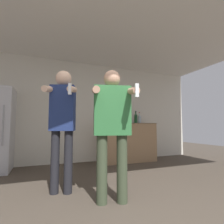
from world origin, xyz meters
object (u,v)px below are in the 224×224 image
(person_woman_foreground, at_px, (112,123))
(bottle_amber_bourbon, at_px, (130,120))
(person_man_side, at_px, (63,118))
(bottle_clear_vodka, at_px, (122,120))
(bottle_short_whiskey, at_px, (136,118))
(bottle_green_wine, at_px, (140,119))
(bottle_tall_gin, at_px, (114,120))

(person_woman_foreground, bearing_deg, bottle_amber_bourbon, 57.64)
(person_man_side, bearing_deg, bottle_clear_vodka, 44.97)
(bottle_clear_vodka, distance_m, person_woman_foreground, 2.49)
(bottle_clear_vodka, bearing_deg, person_man_side, -135.03)
(person_woman_foreground, bearing_deg, bottle_short_whiskey, 54.46)
(bottle_green_wine, relative_size, bottle_amber_bourbon, 1.13)
(bottle_amber_bourbon, height_order, person_woman_foreground, person_woman_foreground)
(bottle_green_wine, distance_m, bottle_short_whiskey, 0.12)
(bottle_short_whiskey, bearing_deg, bottle_tall_gin, 180.00)
(bottle_green_wine, xyz_separation_m, bottle_amber_bourbon, (-0.29, 0.00, -0.02))
(bottle_tall_gin, relative_size, bottle_clear_vodka, 0.91)
(bottle_green_wine, bearing_deg, bottle_tall_gin, -180.00)
(bottle_tall_gin, bearing_deg, bottle_amber_bourbon, 0.00)
(bottle_tall_gin, xyz_separation_m, bottle_green_wine, (0.75, 0.00, 0.02))
(bottle_green_wine, relative_size, bottle_clear_vodka, 1.25)
(bottle_amber_bourbon, bearing_deg, bottle_clear_vodka, 180.00)
(bottle_clear_vodka, bearing_deg, bottle_tall_gin, -180.00)
(bottle_short_whiskey, height_order, person_man_side, person_man_side)
(bottle_tall_gin, height_order, person_man_side, person_man_side)
(bottle_clear_vodka, relative_size, bottle_amber_bourbon, 0.90)
(bottle_green_wine, xyz_separation_m, bottle_short_whiskey, (-0.11, -0.00, 0.02))
(bottle_clear_vodka, xyz_separation_m, person_woman_foreground, (-1.15, -2.20, -0.14))
(bottle_short_whiskey, xyz_separation_m, person_man_side, (-2.09, -1.67, -0.11))
(person_woman_foreground, distance_m, person_man_side, 0.75)
(bottle_short_whiskey, bearing_deg, person_man_side, -141.38)
(bottle_amber_bourbon, relative_size, person_man_side, 0.16)
(bottle_green_wine, bearing_deg, person_man_side, -142.86)
(person_woman_foreground, relative_size, person_man_side, 0.95)
(bottle_short_whiskey, relative_size, person_man_side, 0.20)
(bottle_clear_vodka, height_order, bottle_amber_bourbon, bottle_amber_bourbon)
(bottle_tall_gin, distance_m, bottle_short_whiskey, 0.63)
(bottle_amber_bourbon, distance_m, person_woman_foreground, 2.61)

